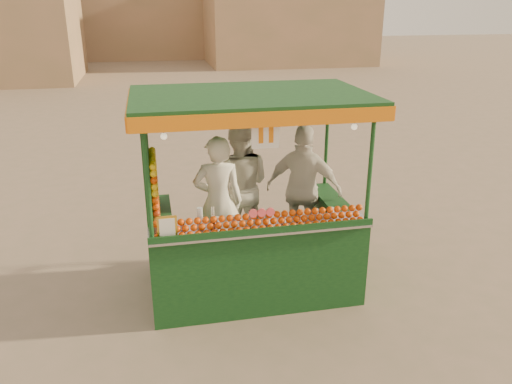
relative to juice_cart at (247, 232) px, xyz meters
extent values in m
plane|color=#6F624F|center=(-0.08, 0.05, -0.80)|extent=(90.00, 90.00, 0.00)
cube|color=#A57A5E|center=(6.92, 24.05, 1.70)|extent=(9.00, 6.00, 5.00)
cube|color=#0E3315|center=(0.07, 0.12, -0.65)|extent=(2.47, 1.52, 0.29)
cylinder|color=black|center=(-0.79, 0.12, -0.63)|extent=(0.34, 0.10, 0.34)
cylinder|color=black|center=(0.93, 0.12, -0.63)|extent=(0.34, 0.10, 0.34)
cube|color=#0E3315|center=(0.07, -0.50, -0.13)|extent=(2.47, 0.29, 0.76)
cube|color=#0E3315|center=(-1.02, 0.22, -0.13)|extent=(0.29, 1.24, 0.76)
cube|color=#0E3315|center=(1.16, 0.22, -0.13)|extent=(0.29, 1.24, 0.76)
cube|color=#B2B2B7|center=(0.07, -0.47, 0.26)|extent=(2.47, 0.44, 0.03)
cylinder|color=#0E3315|center=(-1.12, -0.59, 0.92)|extent=(0.05, 0.05, 1.33)
cylinder|color=#0E3315|center=(1.26, -0.59, 0.92)|extent=(0.05, 0.05, 1.33)
cylinder|color=#0E3315|center=(-1.12, 0.84, 0.92)|extent=(0.05, 0.05, 1.33)
cylinder|color=#0E3315|center=(1.26, 0.84, 0.92)|extent=(0.05, 0.05, 1.33)
cube|color=#0E3315|center=(0.07, 0.12, 1.62)|extent=(2.66, 1.71, 0.08)
cube|color=orange|center=(0.07, -0.73, 1.54)|extent=(2.66, 0.04, 0.15)
cube|color=orange|center=(0.07, 0.98, 1.54)|extent=(2.66, 0.04, 0.15)
cube|color=orange|center=(-1.26, 0.12, 1.54)|extent=(0.04, 1.71, 0.15)
cube|color=orange|center=(1.40, 0.12, 1.54)|extent=(0.04, 1.71, 0.15)
cylinder|color=#FA4C55|center=(0.05, -0.59, 0.50)|extent=(0.10, 0.02, 0.10)
cube|color=gold|center=(-0.96, -0.59, 0.41)|extent=(0.21, 0.02, 0.27)
cube|color=white|center=(0.07, -0.66, 1.37)|extent=(0.29, 0.01, 0.29)
sphere|color=#FFE5B2|center=(-0.93, -0.52, 1.37)|extent=(0.07, 0.07, 0.07)
sphere|color=#FFE5B2|center=(1.07, -0.52, 1.37)|extent=(0.07, 0.07, 0.07)
imported|color=white|center=(-0.31, 0.24, 0.32)|extent=(0.65, 0.46, 1.66)
imported|color=beige|center=(0.01, 0.62, 0.37)|extent=(1.00, 0.86, 1.77)
imported|color=silver|center=(0.83, 0.42, 0.34)|extent=(1.07, 0.85, 1.70)
camera|label=1|loc=(-1.04, -5.52, 2.64)|focal=35.86mm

